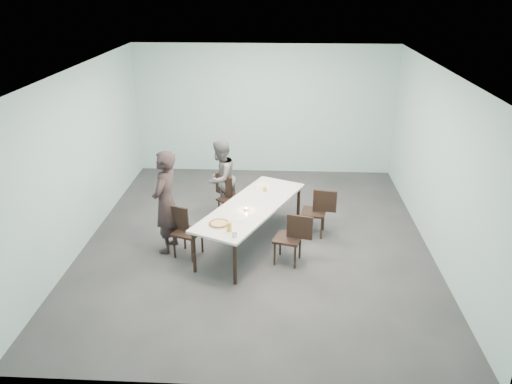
{
  "coord_description": "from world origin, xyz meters",
  "views": [
    {
      "loc": [
        0.41,
        -7.88,
        4.33
      ],
      "look_at": [
        0.0,
        -0.16,
        1.0
      ],
      "focal_mm": 35.0,
      "sensor_mm": 36.0,
      "label": 1
    }
  ],
  "objects_px": {
    "beer_glass": "(229,227)",
    "water_tumbler": "(234,234)",
    "diner_near": "(166,202)",
    "side_plate": "(240,219)",
    "amber_tumbler": "(265,189)",
    "chair_far_right": "(318,209)",
    "tealight": "(246,209)",
    "table": "(251,208)",
    "pizza": "(219,224)",
    "chair_near_right": "(293,235)",
    "chair_far_left": "(228,195)",
    "diner_far": "(221,178)",
    "chair_near_left": "(183,228)"
  },
  "relations": [
    {
      "from": "chair_near_left",
      "to": "diner_near",
      "type": "height_order",
      "value": "diner_near"
    },
    {
      "from": "chair_near_right",
      "to": "side_plate",
      "type": "relative_size",
      "value": 4.83
    },
    {
      "from": "chair_far_right",
      "to": "chair_near_right",
      "type": "bearing_deg",
      "value": 74.79
    },
    {
      "from": "amber_tumbler",
      "to": "chair_far_right",
      "type": "bearing_deg",
      "value": -10.97
    },
    {
      "from": "beer_glass",
      "to": "tealight",
      "type": "bearing_deg",
      "value": 74.84
    },
    {
      "from": "pizza",
      "to": "side_plate",
      "type": "bearing_deg",
      "value": 32.37
    },
    {
      "from": "water_tumbler",
      "to": "amber_tumbler",
      "type": "xyz_separation_m",
      "value": [
        0.39,
        1.75,
        -0.01
      ]
    },
    {
      "from": "side_plate",
      "to": "tealight",
      "type": "xyz_separation_m",
      "value": [
        0.08,
        0.35,
        0.02
      ]
    },
    {
      "from": "diner_far",
      "to": "pizza",
      "type": "relative_size",
      "value": 4.48
    },
    {
      "from": "pizza",
      "to": "amber_tumbler",
      "type": "distance_m",
      "value": 1.53
    },
    {
      "from": "table",
      "to": "diner_near",
      "type": "bearing_deg",
      "value": -169.7
    },
    {
      "from": "table",
      "to": "beer_glass",
      "type": "height_order",
      "value": "beer_glass"
    },
    {
      "from": "table",
      "to": "beer_glass",
      "type": "relative_size",
      "value": 18.26
    },
    {
      "from": "chair_far_left",
      "to": "chair_far_right",
      "type": "xyz_separation_m",
      "value": [
        1.69,
        -0.56,
        0.0
      ]
    },
    {
      "from": "chair_far_right",
      "to": "side_plate",
      "type": "xyz_separation_m",
      "value": [
        -1.33,
        -0.99,
        0.25
      ]
    },
    {
      "from": "chair_near_left",
      "to": "side_plate",
      "type": "xyz_separation_m",
      "value": [
        0.96,
        -0.14,
        0.25
      ]
    },
    {
      "from": "side_plate",
      "to": "pizza",
      "type": "bearing_deg",
      "value": -147.63
    },
    {
      "from": "water_tumbler",
      "to": "amber_tumbler",
      "type": "height_order",
      "value": "water_tumbler"
    },
    {
      "from": "diner_near",
      "to": "diner_far",
      "type": "bearing_deg",
      "value": 163.18
    },
    {
      "from": "chair_near_left",
      "to": "pizza",
      "type": "xyz_separation_m",
      "value": [
        0.65,
        -0.34,
        0.27
      ]
    },
    {
      "from": "table",
      "to": "chair_near_right",
      "type": "height_order",
      "value": "chair_near_right"
    },
    {
      "from": "chair_near_right",
      "to": "tealight",
      "type": "bearing_deg",
      "value": -10.95
    },
    {
      "from": "diner_near",
      "to": "side_plate",
      "type": "distance_m",
      "value": 1.3
    },
    {
      "from": "chair_far_right",
      "to": "side_plate",
      "type": "bearing_deg",
      "value": 46.33
    },
    {
      "from": "chair_near_left",
      "to": "water_tumbler",
      "type": "relative_size",
      "value": 9.67
    },
    {
      "from": "table",
      "to": "pizza",
      "type": "height_order",
      "value": "pizza"
    },
    {
      "from": "chair_near_left",
      "to": "diner_far",
      "type": "xyz_separation_m",
      "value": [
        0.44,
        1.6,
        0.26
      ]
    },
    {
      "from": "chair_far_left",
      "to": "water_tumbler",
      "type": "height_order",
      "value": "chair_far_left"
    },
    {
      "from": "chair_near_left",
      "to": "side_plate",
      "type": "relative_size",
      "value": 4.83
    },
    {
      "from": "pizza",
      "to": "side_plate",
      "type": "distance_m",
      "value": 0.37
    },
    {
      "from": "chair_near_right",
      "to": "chair_far_right",
      "type": "relative_size",
      "value": 1.0
    },
    {
      "from": "chair_near_left",
      "to": "side_plate",
      "type": "height_order",
      "value": "chair_near_left"
    },
    {
      "from": "chair_far_right",
      "to": "water_tumbler",
      "type": "relative_size",
      "value": 9.67
    },
    {
      "from": "chair_far_right",
      "to": "chair_far_left",
      "type": "bearing_deg",
      "value": -8.51
    },
    {
      "from": "beer_glass",
      "to": "water_tumbler",
      "type": "bearing_deg",
      "value": -59.99
    },
    {
      "from": "diner_near",
      "to": "beer_glass",
      "type": "bearing_deg",
      "value": 68.58
    },
    {
      "from": "water_tumbler",
      "to": "diner_near",
      "type": "bearing_deg",
      "value": 144.66
    },
    {
      "from": "diner_far",
      "to": "pizza",
      "type": "distance_m",
      "value": 1.95
    },
    {
      "from": "amber_tumbler",
      "to": "tealight",
      "type": "bearing_deg",
      "value": -108.82
    },
    {
      "from": "table",
      "to": "diner_far",
      "type": "bearing_deg",
      "value": 119.36
    },
    {
      "from": "chair_far_left",
      "to": "chair_near_right",
      "type": "relative_size",
      "value": 1.0
    },
    {
      "from": "tealight",
      "to": "amber_tumbler",
      "type": "distance_m",
      "value": 0.87
    },
    {
      "from": "chair_far_right",
      "to": "amber_tumbler",
      "type": "relative_size",
      "value": 10.88
    },
    {
      "from": "tealight",
      "to": "chair_far_right",
      "type": "bearing_deg",
      "value": 27.02
    },
    {
      "from": "table",
      "to": "diner_far",
      "type": "relative_size",
      "value": 1.8
    },
    {
      "from": "pizza",
      "to": "chair_near_left",
      "type": "bearing_deg",
      "value": 152.2
    },
    {
      "from": "chair_near_right",
      "to": "amber_tumbler",
      "type": "height_order",
      "value": "chair_near_right"
    },
    {
      "from": "tealight",
      "to": "chair_near_right",
      "type": "bearing_deg",
      "value": -26.07
    },
    {
      "from": "chair_near_right",
      "to": "chair_far_right",
      "type": "xyz_separation_m",
      "value": [
        0.47,
        1.02,
        0.0
      ]
    },
    {
      "from": "diner_near",
      "to": "diner_far",
      "type": "xyz_separation_m",
      "value": [
        0.75,
        1.44,
        -0.13
      ]
    }
  ]
}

